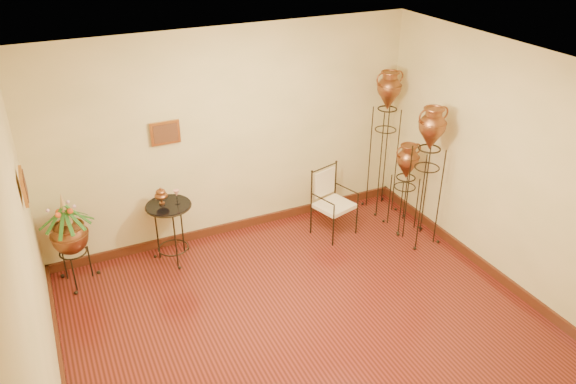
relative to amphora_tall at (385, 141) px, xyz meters
name	(u,v)px	position (x,y,z in m)	size (l,w,h in m)	color
ground	(319,342)	(-2.15, -2.15, -1.07)	(5.00, 5.00, 0.00)	maroon
room_shell	(323,197)	(-2.16, -2.14, 0.66)	(5.02, 5.02, 2.81)	beige
amphora_tall	(385,141)	(0.00, 0.00, 0.00)	(0.54, 0.54, 2.10)	black
amphora_mid	(426,176)	(0.00, -0.96, -0.11)	(0.45, 0.45, 1.91)	black
amphora_short	(405,186)	(0.00, -0.56, -0.44)	(0.44, 0.44, 1.26)	black
planter_urn	(69,233)	(-4.30, 0.00, -0.38)	(0.74, 0.74, 1.24)	black
armchair	(334,203)	(-0.97, -0.34, -0.60)	(0.65, 0.63, 0.95)	black
side_table	(171,231)	(-3.13, -0.01, -0.66)	(0.64, 0.64, 1.01)	black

